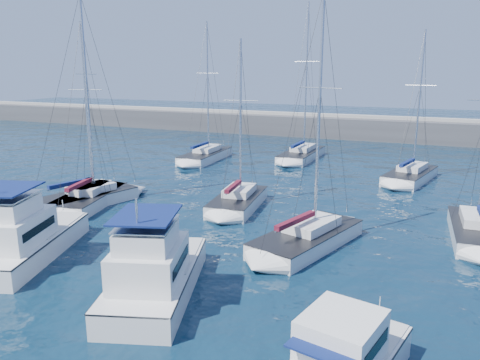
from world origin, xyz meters
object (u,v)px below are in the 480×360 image
at_px(sailboat_mid_e, 478,231).
at_px(sailboat_mid_a, 87,198).
at_px(motor_yacht_port_inner, 20,240).
at_px(motor_yacht_stbd_inner, 154,274).
at_px(sailboat_back_c, 410,175).
at_px(sailboat_mid_c, 238,201).
at_px(sailboat_back_a, 206,155).
at_px(sailboat_back_b, 302,154).
at_px(sailboat_mid_b, 89,199).
at_px(sailboat_mid_d, 308,238).

bearing_deg(sailboat_mid_e, sailboat_mid_a, -175.76).
distance_m(motor_yacht_port_inner, motor_yacht_stbd_inner, 9.28).
xyz_separation_m(sailboat_mid_e, sailboat_back_c, (-4.77, 14.60, 0.00)).
relative_size(motor_yacht_stbd_inner, sailboat_mid_a, 0.57).
height_order(sailboat_mid_c, sailboat_mid_e, sailboat_mid_e).
distance_m(sailboat_mid_c, sailboat_mid_e, 16.24).
distance_m(motor_yacht_port_inner, sailboat_mid_c, 15.40).
bearing_deg(sailboat_mid_e, sailboat_mid_c, 175.76).
relative_size(sailboat_back_a, sailboat_back_b, 0.88).
xyz_separation_m(sailboat_mid_b, sailboat_mid_d, (17.69, -1.78, 0.00)).
xyz_separation_m(motor_yacht_port_inner, sailboat_mid_d, (14.10, 8.00, -0.61)).
relative_size(sailboat_mid_b, sailboat_mid_d, 0.94).
relative_size(sailboat_mid_c, sailboat_back_b, 0.72).
distance_m(motor_yacht_stbd_inner, sailboat_mid_c, 14.61).
bearing_deg(sailboat_mid_c, sailboat_mid_a, -167.51).
bearing_deg(sailboat_mid_a, sailboat_mid_d, 11.85).
bearing_deg(sailboat_mid_d, sailboat_mid_a, -168.41).
height_order(motor_yacht_stbd_inner, sailboat_mid_c, sailboat_mid_c).
distance_m(motor_yacht_port_inner, sailboat_mid_a, 10.52).
height_order(sailboat_mid_a, sailboat_back_b, sailboat_back_b).
bearing_deg(sailboat_mid_d, sailboat_mid_c, 158.21).
xyz_separation_m(motor_yacht_port_inner, sailboat_mid_b, (-3.59, 9.78, -0.62)).
distance_m(sailboat_mid_d, sailboat_back_a, 27.59).
bearing_deg(sailboat_mid_b, sailboat_mid_a, 163.80).
bearing_deg(sailboat_mid_a, motor_yacht_port_inner, -51.24).
bearing_deg(sailboat_mid_d, sailboat_mid_b, -168.43).
relative_size(sailboat_back_a, sailboat_back_c, 1.11).
bearing_deg(motor_yacht_port_inner, motor_yacht_stbd_inner, -23.18).
xyz_separation_m(sailboat_mid_a, sailboat_back_c, (22.51, 17.96, -0.03)).
bearing_deg(sailboat_back_c, motor_yacht_port_inner, -110.68).
xyz_separation_m(sailboat_mid_b, sailboat_mid_c, (10.84, 3.79, -0.01)).
bearing_deg(sailboat_mid_e, motor_yacht_port_inner, -153.53).
relative_size(motor_yacht_stbd_inner, sailboat_mid_b, 0.65).
relative_size(sailboat_mid_c, sailboat_mid_d, 0.86).
height_order(sailboat_mid_b, sailboat_back_c, sailboat_back_c).
height_order(motor_yacht_stbd_inner, sailboat_back_c, sailboat_back_c).
height_order(motor_yacht_stbd_inner, sailboat_mid_a, sailboat_mid_a).
height_order(sailboat_mid_a, sailboat_mid_e, sailboat_mid_a).
xyz_separation_m(motor_yacht_port_inner, sailboat_mid_c, (7.25, 13.57, -0.62)).
bearing_deg(sailboat_back_c, sailboat_mid_e, -58.59).
distance_m(sailboat_mid_d, sailboat_back_b, 27.22).
relative_size(motor_yacht_stbd_inner, sailboat_back_c, 0.65).
bearing_deg(sailboat_mid_c, sailboat_back_a, 117.86).
distance_m(sailboat_mid_a, sailboat_mid_e, 27.48).
bearing_deg(sailboat_mid_b, motor_yacht_port_inner, -82.57).
relative_size(sailboat_mid_e, sailboat_back_b, 0.76).
bearing_deg(sailboat_mid_c, sailboat_mid_e, -7.81).
height_order(sailboat_mid_a, sailboat_back_c, sailboat_mid_a).
height_order(sailboat_mid_c, sailboat_back_b, sailboat_back_b).
relative_size(sailboat_mid_a, sailboat_mid_b, 1.14).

